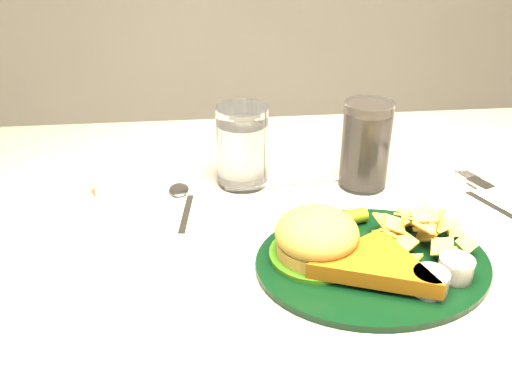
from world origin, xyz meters
The scene contains 7 objects.
dinner_plate centered at (0.09, -0.10, 0.78)m, with size 0.29×0.24×0.06m, color black, non-canonical shape.
water_glass centered at (-0.05, 0.13, 0.81)m, with size 0.08×0.08×0.12m, color white.
cola_glass centered at (0.13, 0.11, 0.82)m, with size 0.07×0.07×0.13m, color black.
fork_napkin centered at (0.31, 0.00, 0.76)m, with size 0.13×0.18×0.01m, color white, non-canonical shape.
spoon centered at (-0.13, 0.04, 0.75)m, with size 0.04×0.14×0.01m, color silver, non-canonical shape.
ramekin centered at (-0.25, 0.12, 0.76)m, with size 0.04×0.04×0.03m, color silver.
wrapped_straw centered at (0.03, 0.12, 0.75)m, with size 0.20×0.07×0.01m, color white, non-canonical shape.
Camera 1 is at (-0.11, -0.65, 1.17)m, focal length 40.00 mm.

